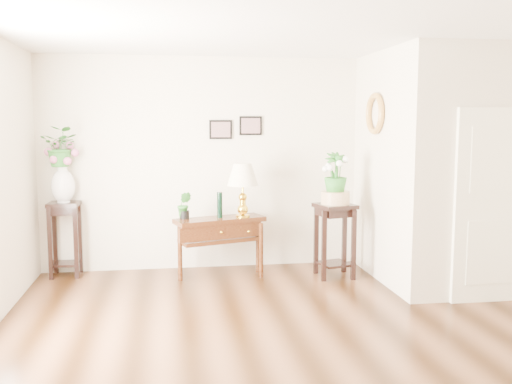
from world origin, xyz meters
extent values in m
cube|color=brown|center=(0.00, 0.00, 0.00)|extent=(6.00, 5.50, 0.02)
cube|color=white|center=(0.00, 0.00, 2.80)|extent=(6.00, 5.50, 0.02)
cube|color=beige|center=(0.00, 2.75, 1.40)|extent=(6.00, 0.02, 2.80)
cube|color=beige|center=(0.00, -2.75, 1.40)|extent=(6.00, 0.02, 2.80)
cube|color=beige|center=(2.10, 1.77, 1.40)|extent=(1.80, 1.95, 2.80)
cube|color=white|center=(2.10, 0.78, 1.05)|extent=(0.90, 0.05, 2.10)
cube|color=black|center=(-0.65, 2.73, 1.85)|extent=(0.30, 0.02, 0.25)
cube|color=black|center=(-0.25, 2.73, 1.90)|extent=(0.30, 0.02, 0.25)
torus|color=gold|center=(1.16, 1.90, 2.05)|extent=(0.07, 0.51, 0.51)
cube|color=black|center=(-0.71, 2.24, 0.38)|extent=(1.19, 0.70, 0.75)
cube|color=gold|center=(-0.42, 2.24, 1.10)|extent=(0.46, 0.46, 0.69)
cylinder|color=black|center=(-0.71, 2.24, 0.92)|extent=(0.08, 0.08, 0.33)
imported|color=#287225|center=(-1.16, 2.24, 0.91)|extent=(0.20, 0.18, 0.32)
cube|color=black|center=(-2.65, 2.57, 0.47)|extent=(0.38, 0.38, 0.95)
imported|color=#287225|center=(-2.65, 2.57, 1.60)|extent=(0.54, 0.49, 0.50)
cube|color=black|center=(0.71, 2.02, 0.46)|extent=(0.53, 0.53, 0.93)
cylinder|color=beige|center=(0.71, 2.02, 1.01)|extent=(0.47, 0.47, 0.16)
imported|color=#287225|center=(0.71, 2.02, 1.31)|extent=(0.33, 0.33, 0.53)
camera|label=1|loc=(-1.35, -4.80, 1.94)|focal=40.00mm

